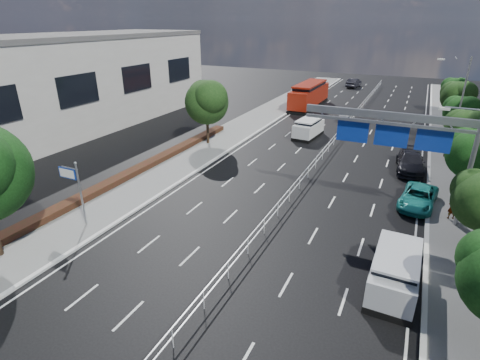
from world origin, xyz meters
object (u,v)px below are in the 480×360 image
at_px(pedestrian_b, 447,148).
at_px(red_bus, 309,94).
at_px(near_car_silver, 345,115).
at_px(pedestrian_a, 453,207).
at_px(near_car_dark, 354,83).
at_px(white_minivan, 308,128).
at_px(toilet_sign, 73,182).
at_px(parked_car_teal, 418,197).
at_px(parked_car_dark, 410,162).
at_px(silver_minivan, 395,271).
at_px(overhead_gantry, 405,133).

bearing_deg(pedestrian_b, red_bus, -3.29).
bearing_deg(near_car_silver, red_bus, -47.47).
bearing_deg(pedestrian_a, near_car_dark, -95.18).
distance_m(white_minivan, red_bus, 15.73).
height_order(toilet_sign, near_car_silver, toilet_sign).
relative_size(red_bus, near_car_silver, 2.94).
bearing_deg(parked_car_teal, parked_car_dark, 103.86).
bearing_deg(parked_car_teal, pedestrian_a, -26.07).
bearing_deg(toilet_sign, red_bus, 85.07).
bearing_deg(silver_minivan, pedestrian_b, 83.86).
relative_size(white_minivan, near_car_dark, 0.99).
height_order(near_car_silver, silver_minivan, silver_minivan).
xyz_separation_m(white_minivan, parked_car_teal, (11.54, -12.89, -0.34)).
xyz_separation_m(near_car_silver, near_car_dark, (-3.58, 26.65, 0.12)).
height_order(silver_minivan, parked_car_dark, silver_minivan).
bearing_deg(red_bus, white_minivan, -73.07).
height_order(overhead_gantry, pedestrian_b, overhead_gantry).
distance_m(toilet_sign, near_car_silver, 35.67).
xyz_separation_m(overhead_gantry, near_car_silver, (-7.74, 24.13, -4.92)).
bearing_deg(red_bus, pedestrian_a, -57.50).
xyz_separation_m(red_bus, near_car_dark, (2.92, 20.81, -1.02)).
bearing_deg(pedestrian_b, parked_car_dark, 97.98).
distance_m(overhead_gantry, near_car_dark, 52.24).
height_order(red_bus, pedestrian_b, red_bus).
height_order(overhead_gantry, parked_car_teal, overhead_gantry).
xyz_separation_m(toilet_sign, near_car_silver, (9.95, 34.18, -2.26)).
xyz_separation_m(white_minivan, near_car_dark, (-1.33, 35.94, -0.19)).
distance_m(overhead_gantry, parked_car_dark, 10.19).
bearing_deg(pedestrian_a, parked_car_teal, -54.69).
height_order(near_car_dark, parked_car_teal, near_car_dark).
bearing_deg(pedestrian_a, pedestrian_b, -111.84).
relative_size(white_minivan, pedestrian_b, 2.91).
distance_m(white_minivan, pedestrian_b, 13.63).
bearing_deg(near_car_silver, parked_car_dark, 113.53).
bearing_deg(parked_car_dark, white_minivan, 146.04).
bearing_deg(white_minivan, near_car_silver, 82.10).
bearing_deg(pedestrian_b, silver_minivan, 121.54).
relative_size(red_bus, parked_car_dark, 2.20).
height_order(white_minivan, parked_car_dark, white_minivan).
height_order(red_bus, near_car_silver, red_bus).
distance_m(near_car_silver, silver_minivan, 33.30).
distance_m(near_car_dark, silver_minivan, 60.06).
bearing_deg(white_minivan, silver_minivan, -59.10).
relative_size(near_car_silver, parked_car_dark, 0.75).
bearing_deg(near_car_dark, pedestrian_a, 113.04).
bearing_deg(toilet_sign, parked_car_dark, 45.92).
bearing_deg(near_car_dark, parked_car_dark, 112.52).
height_order(white_minivan, near_car_dark, white_minivan).
bearing_deg(pedestrian_a, near_car_silver, -86.00).
bearing_deg(near_car_silver, pedestrian_a, 110.18).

